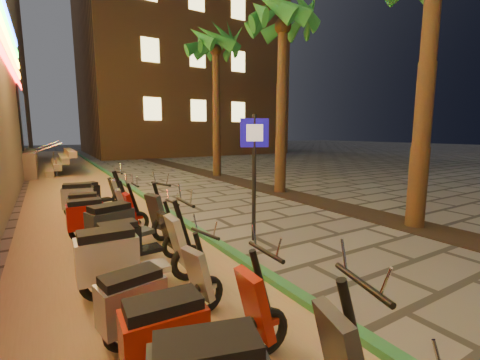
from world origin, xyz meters
TOP-DOWN VIEW (x-y plane):
  - ground at (0.00, 0.00)m, footprint 120.00×120.00m
  - parking_strip at (-2.60, 10.00)m, footprint 3.40×60.00m
  - green_curb at (-0.90, 10.00)m, footprint 0.18×60.00m
  - planting_strip at (3.60, 5.00)m, footprint 1.20×40.00m
  - apartment_block at (9.00, 32.00)m, footprint 18.00×16.06m
  - palm_c at (3.60, 7.00)m, footprint 2.97×3.02m
  - palm_d at (3.60, 12.00)m, footprint 2.97×3.02m
  - pedestrian_sign at (-0.12, 3.12)m, footprint 0.52×0.25m
  - scooter_5 at (-2.64, 0.28)m, footprint 1.58×0.55m
  - scooter_6 at (-2.74, 1.09)m, footprint 1.48×0.66m
  - scooter_7 at (-2.75, 2.16)m, footprint 1.74×0.61m
  - scooter_8 at (-2.50, 3.01)m, footprint 1.48×0.52m
  - scooter_9 at (-2.47, 3.79)m, footprint 1.71×0.90m
  - scooter_10 at (-2.77, 4.76)m, footprint 1.58×0.56m
  - scooter_11 at (-2.72, 5.71)m, footprint 1.51×0.61m
  - scooter_12 at (-2.73, 6.66)m, footprint 1.69×0.68m
  - scooter_13 at (-2.52, 7.44)m, footprint 1.49×0.79m

SIDE VIEW (x-z plane):
  - ground at x=0.00m, z-range 0.00..0.00m
  - parking_strip at x=-2.60m, z-range 0.00..0.01m
  - planting_strip at x=3.60m, z-range 0.00..0.02m
  - green_curb at x=-0.90m, z-range 0.00..0.10m
  - scooter_8 at x=-2.50m, z-range -0.07..0.97m
  - scooter_6 at x=-2.74m, z-range -0.07..0.97m
  - scooter_11 at x=-2.72m, z-range -0.07..0.99m
  - scooter_13 at x=-2.52m, z-range -0.07..0.99m
  - scooter_5 at x=-2.64m, z-range -0.07..1.04m
  - scooter_10 at x=-2.77m, z-range -0.07..1.05m
  - scooter_12 at x=-2.73m, z-range -0.08..1.11m
  - scooter_9 at x=-2.47m, z-range -0.08..1.13m
  - scooter_7 at x=-2.75m, z-range -0.08..1.15m
  - pedestrian_sign at x=-0.12m, z-range 0.37..2.87m
  - palm_c at x=3.60m, z-range 2.27..9.18m
  - palm_d at x=3.60m, z-range 2.36..9.53m
  - apartment_block at x=9.00m, z-range 0.00..25.00m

